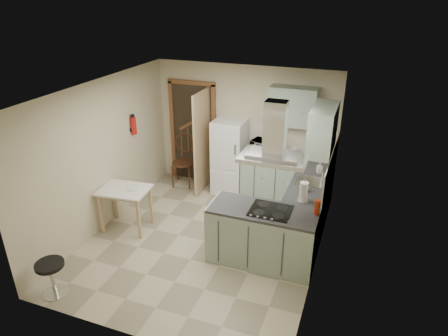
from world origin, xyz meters
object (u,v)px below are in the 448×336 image
at_px(extractor_hood, 274,158).
at_px(drop_leaf_table, 126,209).
at_px(peninsula, 263,236).
at_px(bentwood_chair, 183,163).
at_px(stool, 52,278).
at_px(fridge, 230,157).
at_px(microwave, 264,147).

xyz_separation_m(extractor_hood, drop_leaf_table, (-2.50, 0.08, -1.34)).
distance_m(peninsula, drop_leaf_table, 2.41).
relative_size(drop_leaf_table, bentwood_chair, 0.81).
bearing_deg(extractor_hood, drop_leaf_table, 178.09).
bearing_deg(stool, extractor_hood, 33.06).
bearing_deg(fridge, bentwood_chair, -176.26).
bearing_deg(peninsula, microwave, 105.26).
xyz_separation_m(peninsula, bentwood_chair, (-2.23, 1.91, 0.04)).
height_order(fridge, stool, fridge).
height_order(extractor_hood, microwave, extractor_hood).
xyz_separation_m(fridge, extractor_hood, (1.32, -1.98, 0.97)).
distance_m(extractor_hood, bentwood_chair, 3.25).
distance_m(bentwood_chair, stool, 3.59).
xyz_separation_m(peninsula, extractor_hood, (0.10, 0.00, 1.27)).
height_order(stool, microwave, microwave).
xyz_separation_m(drop_leaf_table, microwave, (1.85, 1.95, 0.65)).
bearing_deg(fridge, peninsula, -58.26).
bearing_deg(bentwood_chair, drop_leaf_table, -105.37).
bearing_deg(drop_leaf_table, fridge, 52.46).
bearing_deg(microwave, extractor_hood, -59.33).
bearing_deg(drop_leaf_table, stool, -97.07).
bearing_deg(fridge, drop_leaf_table, -121.87).
bearing_deg(drop_leaf_table, extractor_hood, -7.57).
relative_size(bentwood_chair, stool, 1.95).
height_order(extractor_hood, bentwood_chair, extractor_hood).
bearing_deg(peninsula, drop_leaf_table, 178.01).
height_order(fridge, extractor_hood, extractor_hood).
bearing_deg(fridge, stool, -108.57).
bearing_deg(stool, bentwood_chair, 86.48).
bearing_deg(extractor_hood, fridge, 123.79).
distance_m(extractor_hood, drop_leaf_table, 2.84).
distance_m(peninsula, microwave, 2.19).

